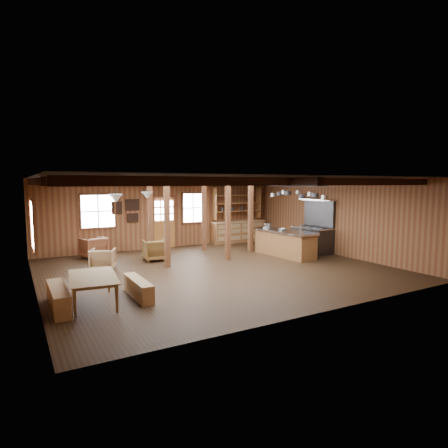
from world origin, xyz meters
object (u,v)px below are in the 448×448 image
Objects in this scene: armchair_a at (93,247)px; commercial_range at (313,235)px; armchair_b at (155,250)px; kitchen_island at (285,243)px; armchair_c at (103,259)px; dining_table at (95,290)px.

commercial_range is at bearing 142.41° from armchair_a.
commercial_range is 6.04m from armchair_b.
armchair_b is (-4.38, 1.58, -0.12)m from kitchen_island.
armchair_c is (-1.85, -0.52, -0.04)m from armchair_b.
dining_table is 4.66m from armchair_b.
armchair_a is at bearing 158.09° from commercial_range.
kitchen_island is at bearing 137.17° from armchair_a.
armchair_a is 2.33m from armchair_b.
dining_table is 2.17× the size of armchair_a.
kitchen_island is at bearing -65.83° from dining_table.
dining_table is at bearing 64.13° from armchair_a.
dining_table is 5.44m from armchair_a.
armchair_b is at bearing 154.69° from kitchen_island.
armchair_c is at bearing 164.92° from kitchen_island.
kitchen_island is 6.32m from armchair_c.
armchair_c is at bearing 172.79° from commercial_range.
armchair_c is at bearing -7.77° from dining_table.
commercial_range is at bearing -68.13° from dining_table.
kitchen_island is 1.48m from commercial_range.
commercial_range is 2.57× the size of armchair_b.
armchair_c is (0.85, 3.27, 0.02)m from dining_table.
commercial_range is 2.85× the size of armchair_c.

